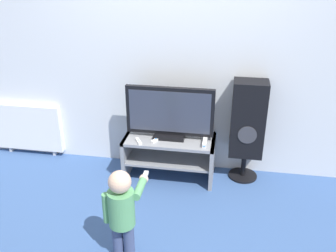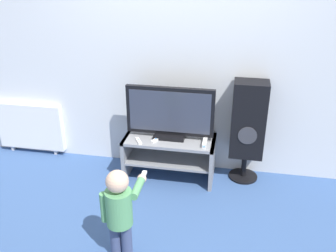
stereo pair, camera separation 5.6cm
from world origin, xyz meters
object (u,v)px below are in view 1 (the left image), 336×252
object	(u,v)px
game_console	(205,142)
remote_primary	(139,141)
television	(170,113)
speaker_tower	(248,121)
radiator	(29,127)
child	(122,208)
remote_secondary	(156,140)

from	to	relation	value
game_console	remote_primary	distance (m)	0.65
television	speaker_tower	world-z (taller)	speaker_tower
speaker_tower	radiator	world-z (taller)	speaker_tower
remote_primary	child	xyz separation A→B (m)	(0.13, -1.05, -0.01)
remote_secondary	radiator	distance (m)	1.59
remote_primary	speaker_tower	bearing A→B (deg)	14.10
remote_primary	remote_secondary	distance (m)	0.17
television	child	xyz separation A→B (m)	(-0.15, -1.21, -0.26)
speaker_tower	radiator	xyz separation A→B (m)	(-2.44, 0.10, -0.31)
game_console	remote_secondary	xyz separation A→B (m)	(-0.49, -0.01, -0.01)
speaker_tower	radiator	size ratio (longest dim) A/B	1.34
remote_secondary	game_console	bearing A→B (deg)	0.92
television	speaker_tower	bearing A→B (deg)	7.61
remote_primary	remote_secondary	bearing A→B (deg)	18.98
television	remote_primary	world-z (taller)	television
child	radiator	distance (m)	2.08
television	remote_primary	size ratio (longest dim) A/B	6.78
remote_primary	radiator	bearing A→B (deg)	165.25
television	radiator	bearing A→B (deg)	173.08
television	radiator	distance (m)	1.73
remote_secondary	child	world-z (taller)	child
remote_primary	child	world-z (taller)	child
television	speaker_tower	xyz separation A→B (m)	(0.77, 0.10, -0.07)
remote_primary	remote_secondary	size ratio (longest dim) A/B	0.98
television	game_console	xyz separation A→B (m)	(0.36, -0.10, -0.24)
remote_primary	television	bearing A→B (deg)	29.51
game_console	remote_primary	world-z (taller)	game_console
game_console	television	bearing A→B (deg)	164.96
game_console	radiator	world-z (taller)	radiator
game_console	speaker_tower	size ratio (longest dim) A/B	0.16
speaker_tower	remote_secondary	bearing A→B (deg)	-166.83
remote_secondary	speaker_tower	distance (m)	0.93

